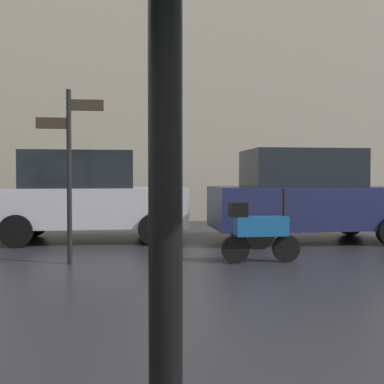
{
  "coord_description": "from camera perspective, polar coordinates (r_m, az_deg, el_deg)",
  "views": [
    {
      "loc": [
        0.18,
        -2.33,
        1.42
      ],
      "look_at": [
        1.26,
        5.78,
        1.17
      ],
      "focal_mm": 44.69,
      "sensor_mm": 36.0,
      "label": 1
    }
  ],
  "objects": [
    {
      "name": "parked_scooter",
      "position": [
        8.04,
        7.94,
        -4.46
      ],
      "size": [
        1.33,
        0.32,
        1.23
      ],
      "rotation": [
        0.0,
        0.0,
        -0.18
      ],
      "color": "black",
      "rests_on": "ground"
    },
    {
      "name": "parked_car_left",
      "position": [
        10.89,
        13.54,
        -0.45
      ],
      "size": [
        4.33,
        2.04,
        2.03
      ],
      "rotation": [
        0.0,
        0.0,
        -0.15
      ],
      "color": "#1E234C",
      "rests_on": "ground"
    },
    {
      "name": "parked_car_right",
      "position": [
        10.94,
        -12.49,
        -0.45
      ],
      "size": [
        4.29,
        1.98,
        2.0
      ],
      "rotation": [
        0.0,
        0.0,
        -0.15
      ],
      "color": "silver",
      "rests_on": "ground"
    },
    {
      "name": "street_signpost",
      "position": [
        8.04,
        -14.42,
        3.92
      ],
      "size": [
        1.08,
        0.08,
        2.85
      ],
      "color": "black",
      "rests_on": "ground"
    }
  ]
}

